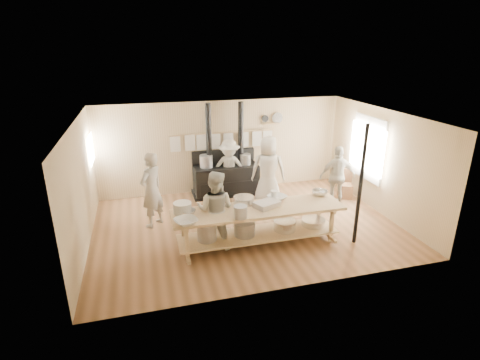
% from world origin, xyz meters
% --- Properties ---
extents(ground, '(7.00, 7.00, 0.00)m').
position_xyz_m(ground, '(0.00, 0.00, 0.00)').
color(ground, brown).
rests_on(ground, ground).
extents(room_shell, '(7.00, 7.00, 7.00)m').
position_xyz_m(room_shell, '(0.00, 0.00, 1.62)').
color(room_shell, tan).
rests_on(room_shell, ground).
extents(window_right, '(0.09, 1.50, 1.65)m').
position_xyz_m(window_right, '(3.47, 0.60, 1.50)').
color(window_right, beige).
rests_on(window_right, ground).
extents(left_opening, '(0.00, 0.90, 0.90)m').
position_xyz_m(left_opening, '(-3.45, 2.00, 1.60)').
color(left_opening, white).
rests_on(left_opening, ground).
extents(stove, '(1.90, 0.75, 2.60)m').
position_xyz_m(stove, '(-0.01, 2.12, 0.52)').
color(stove, black).
rests_on(stove, ground).
extents(towel_rail, '(3.00, 0.04, 0.47)m').
position_xyz_m(towel_rail, '(-0.00, 2.40, 1.55)').
color(towel_rail, tan).
rests_on(towel_rail, ground).
extents(back_wall_shelf, '(0.63, 0.14, 0.32)m').
position_xyz_m(back_wall_shelf, '(1.46, 2.43, 2.00)').
color(back_wall_shelf, tan).
rests_on(back_wall_shelf, ground).
extents(prep_table, '(3.60, 0.90, 0.85)m').
position_xyz_m(prep_table, '(-0.01, -0.90, 0.52)').
color(prep_table, tan).
rests_on(prep_table, ground).
extents(support_post, '(0.08, 0.08, 2.60)m').
position_xyz_m(support_post, '(2.05, -1.35, 1.30)').
color(support_post, black).
rests_on(support_post, ground).
extents(cook_far_left, '(0.76, 0.76, 1.79)m').
position_xyz_m(cook_far_left, '(-2.10, 0.61, 0.89)').
color(cook_far_left, beige).
rests_on(cook_far_left, ground).
extents(cook_left, '(1.01, 0.94, 1.67)m').
position_xyz_m(cook_left, '(-0.87, -0.69, 0.83)').
color(cook_left, beige).
rests_on(cook_left, ground).
extents(cook_center, '(1.04, 0.84, 1.84)m').
position_xyz_m(cook_center, '(0.95, 1.21, 0.92)').
color(cook_center, beige).
rests_on(cook_center, ground).
extents(cook_right, '(1.00, 0.55, 1.62)m').
position_xyz_m(cook_right, '(2.63, 0.56, 0.81)').
color(cook_right, beige).
rests_on(cook_right, ground).
extents(cook_by_window, '(1.15, 0.80, 1.62)m').
position_xyz_m(cook_by_window, '(0.06, 1.95, 0.81)').
color(cook_by_window, beige).
rests_on(cook_by_window, ground).
extents(chair, '(0.48, 0.48, 0.79)m').
position_xyz_m(chair, '(3.16, 0.98, 0.23)').
color(chair, '#4F301F').
rests_on(chair, ground).
extents(bowl_white_a, '(0.54, 0.54, 0.11)m').
position_xyz_m(bowl_white_a, '(-1.55, -1.23, 0.90)').
color(bowl_white_a, white).
rests_on(bowl_white_a, prep_table).
extents(bowl_steel_a, '(0.45, 0.45, 0.10)m').
position_xyz_m(bowl_steel_a, '(-1.46, -0.81, 0.90)').
color(bowl_steel_a, silver).
rests_on(bowl_steel_a, prep_table).
extents(bowl_white_b, '(0.54, 0.54, 0.10)m').
position_xyz_m(bowl_white_b, '(0.53, -0.57, 0.90)').
color(bowl_white_b, white).
rests_on(bowl_white_b, prep_table).
extents(bowl_steel_b, '(0.37, 0.37, 0.11)m').
position_xyz_m(bowl_steel_b, '(1.55, -0.57, 0.91)').
color(bowl_steel_b, silver).
rests_on(bowl_steel_b, prep_table).
extents(roasting_pan, '(0.61, 0.52, 0.11)m').
position_xyz_m(roasting_pan, '(0.19, -0.87, 0.91)').
color(roasting_pan, '#B2B2B7').
rests_on(roasting_pan, prep_table).
extents(mixing_bowl_large, '(0.48, 0.48, 0.14)m').
position_xyz_m(mixing_bowl_large, '(-0.22, -0.57, 0.92)').
color(mixing_bowl_large, silver).
rests_on(mixing_bowl_large, prep_table).
extents(bucket_galv, '(0.30, 0.30, 0.25)m').
position_xyz_m(bucket_galv, '(-0.48, -1.23, 0.97)').
color(bucket_galv, gray).
rests_on(bucket_galv, prep_table).
extents(deep_bowl_enamel, '(0.45, 0.45, 0.23)m').
position_xyz_m(deep_bowl_enamel, '(-1.55, -0.73, 0.96)').
color(deep_bowl_enamel, white).
rests_on(deep_bowl_enamel, prep_table).
extents(pitcher, '(0.18, 0.18, 0.22)m').
position_xyz_m(pitcher, '(0.45, -0.57, 0.96)').
color(pitcher, white).
rests_on(pitcher, prep_table).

